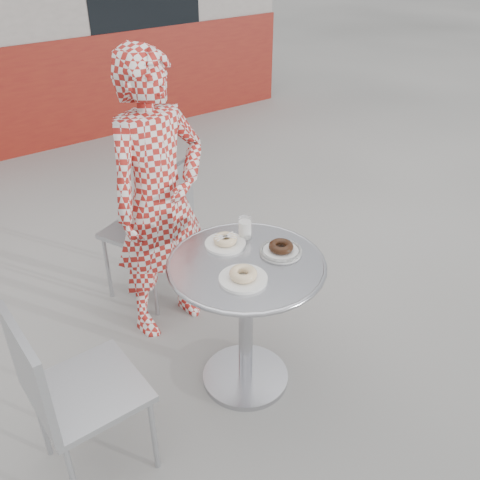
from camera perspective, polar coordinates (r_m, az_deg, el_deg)
ground at (r=2.80m, az=1.61°, el=-14.66°), size 60.00×60.00×0.00m
bistro_table at (r=2.44m, az=0.65°, el=-5.78°), size 0.71×0.71×0.72m
chair_far at (r=3.25m, az=-9.54°, el=-1.59°), size 0.54×0.54×0.86m
chair_left at (r=2.38m, az=-15.50°, el=-18.13°), size 0.41×0.41×0.84m
seated_person at (r=2.76m, az=-8.63°, el=4.21°), size 0.61×0.44×1.54m
plate_far at (r=2.45m, az=-1.58°, el=-0.14°), size 0.19×0.19×0.05m
plate_near at (r=2.22m, az=0.34°, el=-3.89°), size 0.20×0.20×0.05m
plate_checker at (r=2.41m, az=4.38°, el=-1.00°), size 0.19×0.19×0.05m
milk_cup at (r=2.49m, az=0.52°, el=1.23°), size 0.07×0.07×0.10m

